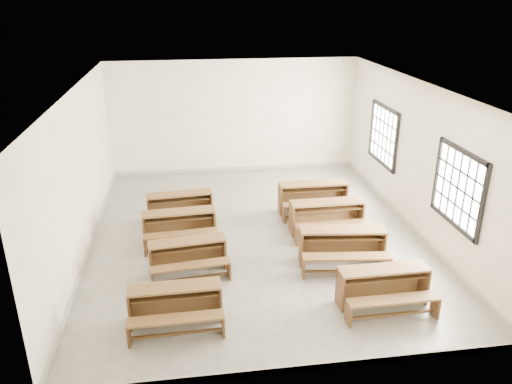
{
  "coord_description": "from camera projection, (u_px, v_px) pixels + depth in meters",
  "views": [
    {
      "loc": [
        -1.39,
        -9.6,
        4.93
      ],
      "look_at": [
        0.0,
        0.0,
        1.0
      ],
      "focal_mm": 35.0,
      "sensor_mm": 36.0,
      "label": 1
    }
  ],
  "objects": [
    {
      "name": "desk_set_7",
      "position": [
        313.0,
        195.0,
        11.8
      ],
      "size": [
        1.62,
        0.86,
        0.73
      ],
      "rotation": [
        0.0,
        0.0,
        -0.01
      ],
      "color": "brown",
      "rests_on": "ground"
    },
    {
      "name": "desk_set_5",
      "position": [
        342.0,
        244.0,
        9.53
      ],
      "size": [
        1.71,
        1.03,
        0.73
      ],
      "rotation": [
        0.0,
        0.0,
        -0.12
      ],
      "color": "brown",
      "rests_on": "ground"
    },
    {
      "name": "desk_set_0",
      "position": [
        175.0,
        303.0,
        7.82
      ],
      "size": [
        1.47,
        0.78,
        0.65
      ],
      "rotation": [
        0.0,
        0.0,
        0.02
      ],
      "color": "brown",
      "rests_on": "ground"
    },
    {
      "name": "desk_set_1",
      "position": [
        188.0,
        254.0,
        9.28
      ],
      "size": [
        1.5,
        0.9,
        0.64
      ],
      "rotation": [
        0.0,
        0.0,
        0.12
      ],
      "color": "brown",
      "rests_on": "ground"
    },
    {
      "name": "desk_set_6",
      "position": [
        327.0,
        215.0,
        10.8
      ],
      "size": [
        1.6,
        0.84,
        0.72
      ],
      "rotation": [
        0.0,
        0.0,
        0.01
      ],
      "color": "brown",
      "rests_on": "ground"
    },
    {
      "name": "desk_set_3",
      "position": [
        180.0,
        205.0,
        11.36
      ],
      "size": [
        1.54,
        0.9,
        0.66
      ],
      "rotation": [
        0.0,
        0.0,
        0.09
      ],
      "color": "brown",
      "rests_on": "ground"
    },
    {
      "name": "desk_set_4",
      "position": [
        384.0,
        285.0,
        8.28
      ],
      "size": [
        1.52,
        0.8,
        0.68
      ],
      "rotation": [
        0.0,
        0.0,
        0.01
      ],
      "color": "brown",
      "rests_on": "ground"
    },
    {
      "name": "room",
      "position": [
        260.0,
        139.0,
        10.05
      ],
      "size": [
        8.5,
        8.5,
        3.2
      ],
      "color": "gray",
      "rests_on": "ground"
    },
    {
      "name": "desk_set_2",
      "position": [
        179.0,
        224.0,
        10.41
      ],
      "size": [
        1.55,
        0.88,
        0.68
      ],
      "rotation": [
        0.0,
        0.0,
        0.07
      ],
      "color": "brown",
      "rests_on": "ground"
    }
  ]
}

